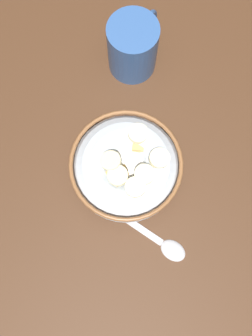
# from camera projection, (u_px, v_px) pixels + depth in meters

# --- Properties ---
(ground_plane) EXTENTS (0.97, 0.97, 0.02)m
(ground_plane) POSITION_uv_depth(u_px,v_px,m) (126.00, 173.00, 0.56)
(ground_plane) COLOR #472B19
(cereal_bowl) EXTENTS (0.16, 0.16, 0.07)m
(cereal_bowl) POSITION_uv_depth(u_px,v_px,m) (126.00, 168.00, 0.52)
(cereal_bowl) COLOR #B2BCC6
(cereal_bowl) RESTS_ON ground_plane
(spoon) EXTENTS (0.03, 0.13, 0.01)m
(spoon) POSITION_uv_depth(u_px,v_px,m) (163.00, 243.00, 0.53)
(spoon) COLOR #B7B7BC
(spoon) RESTS_ON ground_plane
(coffee_mug) EXTENTS (0.11, 0.08, 0.09)m
(coffee_mug) POSITION_uv_depth(u_px,v_px,m) (133.00, 47.00, 0.55)
(coffee_mug) COLOR #335999
(coffee_mug) RESTS_ON ground_plane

